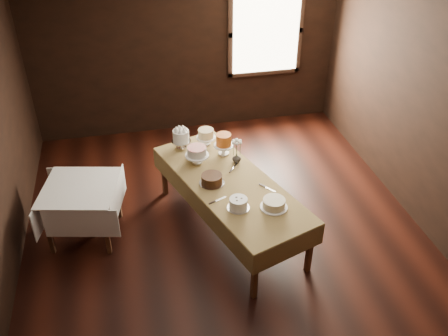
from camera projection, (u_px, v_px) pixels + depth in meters
The scene contains 20 objects.
floor at pixel (227, 239), 6.11m from camera, with size 5.00×6.00×0.01m, color black.
ceiling at pixel (229, 17), 4.55m from camera, with size 5.00×6.00×0.01m, color beige.
wall_back at pixel (187, 50), 7.76m from camera, with size 5.00×0.02×2.80m, color black.
wall_right at pixel (432, 121), 5.77m from camera, with size 0.02×6.00×2.80m, color black.
window at pixel (266, 33), 7.83m from camera, with size 1.10×0.05×1.30m, color #FFEABF.
display_table at pixel (230, 185), 5.90m from camera, with size 1.67×2.57×0.74m.
side_table at pixel (80, 193), 5.84m from camera, with size 1.04×1.04×0.73m.
cake_meringue at pixel (181, 140), 6.45m from camera, with size 0.26×0.26×0.28m.
cake_speckled at pixel (206, 137), 6.55m from camera, with size 0.30×0.30×0.24m.
cake_lattice at pixel (197, 156), 6.17m from camera, with size 0.34×0.34×0.23m.
cake_caramel at pixel (224, 145), 6.33m from camera, with size 0.28×0.28×0.30m.
cake_chocolate at pixel (212, 180), 5.81m from camera, with size 0.31×0.31×0.12m.
cake_swirl at pixel (238, 204), 5.41m from camera, with size 0.29×0.29×0.13m.
cake_cream at pixel (274, 204), 5.43m from camera, with size 0.36×0.36×0.11m.
cake_server_b at pixel (270, 189), 5.73m from camera, with size 0.24×0.03×0.01m, color silver.
cake_server_c at pixel (212, 173), 6.01m from camera, with size 0.24×0.03×0.01m, color silver.
cake_server_d at pixel (235, 166), 6.15m from camera, with size 0.24×0.03×0.01m, color silver.
cake_server_e at pixel (221, 199), 5.58m from camera, with size 0.24×0.03×0.01m, color silver.
flower_vase at pixel (237, 158), 6.20m from camera, with size 0.11×0.11×0.12m, color #2D2823.
flower_bouquet at pixel (237, 146), 6.10m from camera, with size 0.14×0.14×0.20m, color white, non-canonical shape.
Camera 1 is at (-1.02, -4.45, 4.16)m, focal length 38.76 mm.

